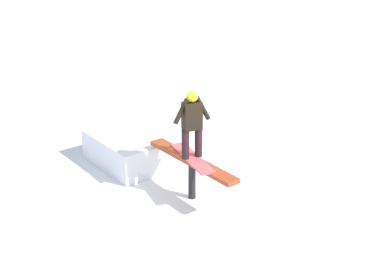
{
  "coord_description": "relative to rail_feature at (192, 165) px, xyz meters",
  "views": [
    {
      "loc": [
        3.76,
        -8.02,
        4.92
      ],
      "look_at": [
        0.0,
        0.0,
        1.41
      ],
      "focal_mm": 50.0,
      "sensor_mm": 36.0,
      "label": 1
    }
  ],
  "objects": [
    {
      "name": "rail_feature",
      "position": [
        0.0,
        0.0,
        0.0
      ],
      "size": [
        2.17,
        1.27,
        0.81
      ],
      "rotation": [
        0.0,
        0.0,
        -0.46
      ],
      "color": "black",
      "rests_on": "ground"
    },
    {
      "name": "main_rider_on_rail",
      "position": [
        0.0,
        0.0,
        0.76
      ],
      "size": [
        1.26,
        1.15,
        1.3
      ],
      "rotation": [
        0.0,
        0.0,
        -0.72
      ],
      "color": "#EB5D5F",
      "rests_on": "rail_feature"
    },
    {
      "name": "ground_plane",
      "position": [
        0.0,
        0.0,
        -0.68
      ],
      "size": [
        60.0,
        60.0,
        0.0
      ],
      "primitive_type": "plane",
      "color": "white"
    },
    {
      "name": "snow_kicker_ramp",
      "position": [
        -1.8,
        0.9,
        -0.36
      ],
      "size": [
        2.28,
        2.15,
        0.64
      ],
      "primitive_type": "cube",
      "rotation": [
        0.0,
        0.0,
        -0.46
      ],
      "color": "white",
      "rests_on": "ground"
    }
  ]
}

